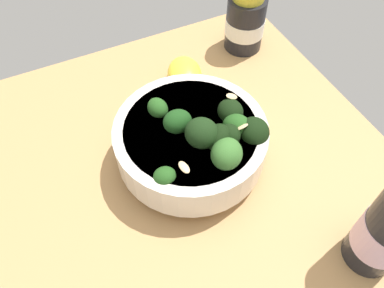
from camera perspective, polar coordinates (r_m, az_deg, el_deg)
ground_plane at (r=55.39cm, az=-0.77°, el=-3.33°), size 56.74×56.74×3.10cm
bowl_of_broccoli at (r=50.07cm, az=0.50°, el=0.37°), size 20.23×20.23×11.15cm
lemon_wedge at (r=62.56cm, az=-1.11°, el=10.31°), size 9.37×7.75×4.17cm
bottle_short at (r=69.03cm, az=8.02°, el=17.86°), size 6.79×6.79×11.85cm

